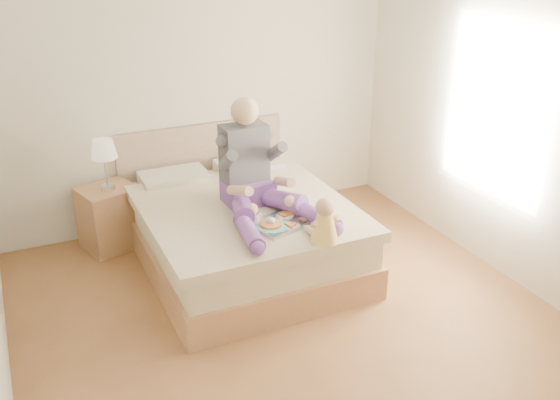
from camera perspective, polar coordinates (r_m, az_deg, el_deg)
name	(u,v)px	position (r m, az deg, el deg)	size (l,w,h in m)	color
room	(303,133)	(4.25, 2.09, 6.16)	(4.02, 4.22, 2.71)	brown
bed	(239,228)	(5.59, -3.80, -2.53)	(1.70, 2.18, 1.00)	#956A45
nightstand	(110,217)	(6.02, -15.29, -1.53)	(0.59, 0.55, 0.59)	#956A45
lamp	(104,152)	(5.74, -15.81, 4.26)	(0.23, 0.23, 0.48)	#B9BCC1
adult	(255,177)	(5.15, -2.33, 2.08)	(0.80, 1.14, 0.94)	#64388E
tray	(279,221)	(4.96, -0.06, -1.95)	(0.54, 0.47, 0.13)	#B9BCC1
baby	(324,224)	(4.67, 4.04, -2.18)	(0.24, 0.32, 0.36)	gold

